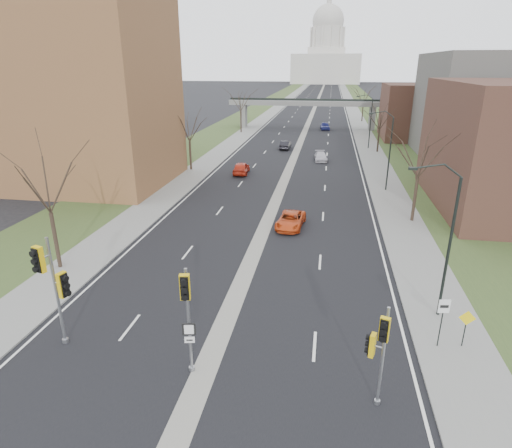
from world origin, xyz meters
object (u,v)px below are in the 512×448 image
(car_left_far, at_px, (285,145))
(car_right_far, at_px, (325,126))
(car_left_near, at_px, (241,168))
(car_right_near, at_px, (291,220))
(signal_pole_median, at_px, (187,305))
(signal_pole_right, at_px, (379,344))
(signal_pole_left, at_px, (53,279))
(speed_limit_sign, at_px, (443,314))
(warning_sign, at_px, (466,323))
(car_right_mid, at_px, (321,157))

(car_left_far, bearing_deg, car_right_far, -102.23)
(car_left_near, xyz_separation_m, car_right_near, (8.13, -18.38, -0.14))
(car_left_near, xyz_separation_m, car_right_far, (10.08, 42.33, 0.00))
(car_left_far, bearing_deg, car_left_near, 80.00)
(signal_pole_median, bearing_deg, signal_pole_right, -15.65)
(signal_pole_left, bearing_deg, speed_limit_sign, 25.93)
(car_right_far, bearing_deg, car_left_far, -110.42)
(car_left_far, bearing_deg, signal_pole_median, 93.59)
(warning_sign, relative_size, car_left_far, 0.48)
(warning_sign, relative_size, car_right_far, 0.44)
(signal_pole_right, distance_m, car_left_far, 57.74)
(speed_limit_sign, distance_m, car_right_mid, 44.59)
(car_right_mid, bearing_deg, car_left_far, 121.03)
(signal_pole_median, height_order, car_right_far, signal_pole_median)
(signal_pole_right, xyz_separation_m, warning_sign, (4.80, 4.73, -1.63))
(car_left_near, bearing_deg, warning_sign, 114.71)
(car_left_far, distance_m, car_right_mid, 10.34)
(warning_sign, xyz_separation_m, car_right_mid, (-8.24, 43.82, -0.82))
(speed_limit_sign, distance_m, car_right_near, 18.18)
(signal_pole_right, xyz_separation_m, car_right_mid, (-3.45, 48.55, -2.44))
(signal_pole_median, bearing_deg, car_left_near, 86.05)
(speed_limit_sign, bearing_deg, car_left_far, 94.12)
(speed_limit_sign, bearing_deg, car_left_near, 106.52)
(signal_pole_left, bearing_deg, car_left_far, 101.05)
(signal_pole_median, relative_size, car_left_far, 1.25)
(warning_sign, bearing_deg, signal_pole_left, -169.03)
(car_right_near, height_order, car_right_far, car_right_far)
(warning_sign, bearing_deg, speed_limit_sign, -168.97)
(speed_limit_sign, height_order, car_right_mid, speed_limit_sign)
(signal_pole_median, distance_m, car_right_near, 20.24)
(signal_pole_median, height_order, car_right_mid, signal_pole_median)
(speed_limit_sign, bearing_deg, signal_pole_median, -170.96)
(signal_pole_median, relative_size, signal_pole_right, 1.13)
(signal_pole_median, height_order, car_right_near, signal_pole_median)
(signal_pole_right, bearing_deg, signal_pole_left, -167.40)
(signal_pole_right, height_order, warning_sign, signal_pole_right)
(signal_pole_left, distance_m, car_left_near, 37.36)
(car_left_far, relative_size, car_right_mid, 0.98)
(warning_sign, bearing_deg, car_left_near, 120.01)
(signal_pole_left, height_order, car_left_far, signal_pole_left)
(car_left_near, bearing_deg, car_right_near, 110.34)
(warning_sign, xyz_separation_m, car_left_near, (-18.24, 33.99, -0.66))
(signal_pole_left, relative_size, car_right_near, 1.27)
(car_left_near, height_order, car_right_far, car_right_far)
(speed_limit_sign, height_order, car_left_far, speed_limit_sign)
(signal_pole_median, xyz_separation_m, car_left_near, (-5.36, 38.20, -2.92))
(speed_limit_sign, height_order, car_left_near, speed_limit_sign)
(signal_pole_left, distance_m, speed_limit_sign, 18.99)
(signal_pole_right, distance_m, car_left_near, 41.06)
(warning_sign, height_order, car_right_far, warning_sign)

